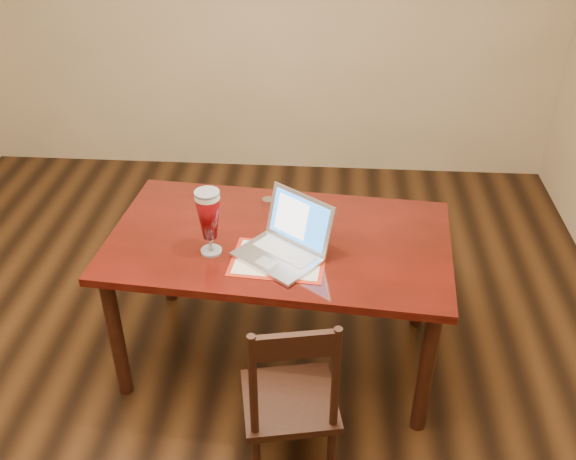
{
  "coord_description": "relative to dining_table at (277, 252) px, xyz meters",
  "views": [
    {
      "loc": [
        0.55,
        -2.24,
        2.48
      ],
      "look_at": [
        0.38,
        0.18,
        0.89
      ],
      "focal_mm": 40.0,
      "sensor_mm": 36.0,
      "label": 1
    }
  ],
  "objects": [
    {
      "name": "dining_table",
      "position": [
        0.0,
        0.0,
        0.0
      ],
      "size": [
        1.7,
        1.05,
        1.08
      ],
      "rotation": [
        0.0,
        0.0,
        -0.08
      ],
      "color": "#52100A",
      "rests_on": "ground"
    },
    {
      "name": "ground",
      "position": [
        -0.31,
        -0.29,
        -0.68
      ],
      "size": [
        5.0,
        5.0,
        0.0
      ],
      "primitive_type": "plane",
      "color": "black",
      "rests_on": "ground"
    },
    {
      "name": "room_shell",
      "position": [
        -0.31,
        -0.29,
        1.08
      ],
      "size": [
        4.51,
        5.01,
        2.71
      ],
      "color": "tan",
      "rests_on": "ground"
    },
    {
      "name": "dining_chair",
      "position": [
        0.12,
        -0.71,
        -0.25
      ],
      "size": [
        0.45,
        0.44,
        0.92
      ],
      "rotation": [
        0.0,
        0.0,
        0.2
      ],
      "color": "black",
      "rests_on": "ground"
    }
  ]
}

